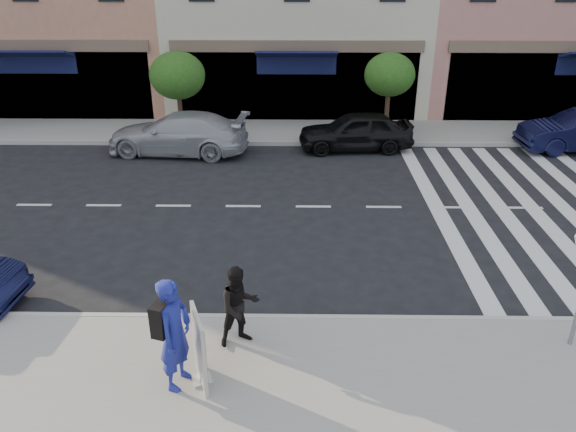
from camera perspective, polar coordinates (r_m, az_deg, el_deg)
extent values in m
plane|color=black|center=(12.45, 3.08, -6.70)|extent=(120.00, 120.00, 0.00)
cube|color=gray|center=(9.44, 3.92, -18.51)|extent=(60.00, 4.50, 0.15)
cube|color=gray|center=(22.51, 2.11, 8.54)|extent=(60.00, 3.00, 0.15)
cylinder|color=#473323|center=(22.52, -10.88, 10.42)|extent=(0.18, 0.18, 1.60)
cylinder|color=silver|center=(22.65, -10.78, 9.21)|extent=(0.20, 0.20, 0.60)
ellipsoid|color=#1D4D16|center=(22.22, -11.18, 13.84)|extent=(2.10, 2.10, 1.79)
cylinder|color=#473323|center=(22.34, 10.01, 10.51)|extent=(0.18, 0.18, 1.71)
cylinder|color=silver|center=(22.48, 9.90, 9.15)|extent=(0.20, 0.20, 0.60)
ellipsoid|color=#1D4D16|center=(22.03, 10.29, 13.96)|extent=(1.90, 1.90, 1.62)
imported|color=navy|center=(9.22, -11.41, -11.67)|extent=(0.66, 0.82, 1.96)
imported|color=black|center=(10.07, -4.97, -9.12)|extent=(0.93, 0.86, 1.54)
cube|color=beige|center=(9.79, -8.74, -16.10)|extent=(0.39, 0.39, 0.04)
cube|color=beige|center=(9.38, -9.00, -13.18)|extent=(0.36, 0.83, 1.32)
cube|color=#D88C3F|center=(9.36, -8.78, -12.89)|extent=(0.27, 0.67, 1.01)
imported|color=#A3A3A9|center=(20.48, -11.14, 8.23)|extent=(5.14, 2.53, 1.44)
imported|color=black|center=(20.62, 6.88, 8.58)|extent=(4.19, 1.94, 1.39)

